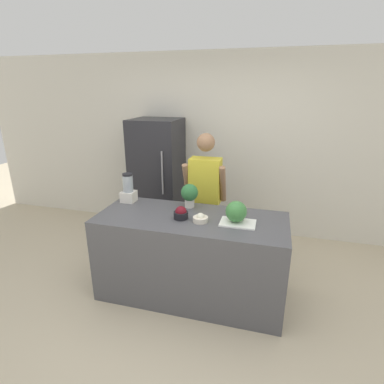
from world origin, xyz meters
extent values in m
plane|color=beige|center=(0.00, 0.00, 0.00)|extent=(14.00, 14.00, 0.00)
cube|color=silver|center=(0.00, 2.11, 1.30)|extent=(8.00, 0.06, 2.60)
cube|color=#4C4C51|center=(0.00, 0.39, 0.44)|extent=(1.89, 0.78, 0.89)
cube|color=#232328|center=(-0.89, 1.74, 0.85)|extent=(0.68, 0.64, 1.70)
cylinder|color=gray|center=(-0.68, 1.41, 1.02)|extent=(0.02, 0.02, 0.60)
cube|color=#4C608C|center=(-0.02, 1.10, 0.39)|extent=(0.27, 0.18, 0.78)
cube|color=gold|center=(-0.02, 1.10, 1.05)|extent=(0.37, 0.22, 0.55)
sphere|color=#936B4C|center=(-0.02, 1.10, 1.51)|extent=(0.21, 0.21, 0.21)
cylinder|color=#936B4C|center=(-0.24, 1.06, 1.04)|extent=(0.07, 0.23, 0.46)
cylinder|color=#936B4C|center=(0.20, 1.06, 1.04)|extent=(0.07, 0.23, 0.46)
cube|color=white|center=(0.47, 0.36, 0.90)|extent=(0.33, 0.23, 0.01)
sphere|color=#3D7F3D|center=(0.44, 0.38, 1.00)|extent=(0.20, 0.20, 0.20)
cylinder|color=black|center=(-0.09, 0.33, 0.92)|extent=(0.14, 0.14, 0.07)
sphere|color=maroon|center=(-0.09, 0.33, 0.96)|extent=(0.11, 0.11, 0.11)
cylinder|color=beige|center=(0.12, 0.31, 0.91)|extent=(0.15, 0.15, 0.05)
sphere|color=white|center=(0.12, 0.31, 0.94)|extent=(0.08, 0.08, 0.08)
cube|color=silver|center=(-0.79, 0.63, 0.95)|extent=(0.15, 0.15, 0.12)
cylinder|color=#99A3AD|center=(-0.79, 0.63, 1.10)|extent=(0.11, 0.11, 0.18)
cylinder|color=black|center=(-0.79, 0.63, 1.20)|extent=(0.11, 0.11, 0.02)
cylinder|color=beige|center=(-0.09, 0.65, 0.93)|extent=(0.10, 0.10, 0.09)
sphere|color=#2D6B38|center=(-0.09, 0.65, 1.05)|extent=(0.18, 0.18, 0.18)
camera|label=1|loc=(0.73, -2.23, 2.08)|focal=28.00mm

